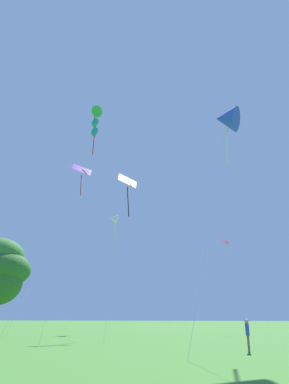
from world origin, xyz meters
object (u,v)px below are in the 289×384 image
kite_blue_delta (226,119)px  kite_green_small (95,112)px  kite_white_distant (114,219)px  kite_pink_low (226,246)px  kite_yellow_diamond (127,189)px  person_in_red_shirt (247,332)px  kite_teal_box (95,129)px  kite_purple_streamer (80,176)px

kite_blue_delta → kite_green_small: 23.34m
kite_white_distant → kite_pink_low: bearing=-9.5°
kite_yellow_diamond → person_in_red_shirt: 23.41m
kite_teal_box → person_in_red_shirt: 20.65m
kite_pink_low → kite_blue_delta: bearing=-87.2°
kite_purple_streamer → kite_teal_box: kite_teal_box is taller
kite_white_distant → person_in_red_shirt: bearing=-58.1°
kite_pink_low → person_in_red_shirt: (0.92, -22.44, -8.50)m
kite_green_small → kite_white_distant: bearing=86.3°
kite_green_small → kite_white_distant: (0.48, 7.44, -12.22)m
kite_green_small → kite_pink_low: kite_green_small is taller
person_in_red_shirt → kite_teal_box: bearing=151.3°
kite_purple_streamer → kite_pink_low: kite_purple_streamer is taller
kite_pink_low → kite_white_distant: (-14.58, 2.44, 4.82)m
kite_yellow_diamond → kite_green_small: size_ratio=0.61×
kite_green_small → kite_white_distant: kite_green_small is taller
kite_yellow_diamond → kite_green_small: 12.91m
kite_purple_streamer → kite_white_distant: (-1.14, 14.05, -0.66)m
kite_purple_streamer → person_in_red_shirt: kite_purple_streamer is taller
kite_white_distant → person_in_red_shirt: size_ratio=9.72×
kite_blue_delta → kite_pink_low: 19.08m
kite_yellow_diamond → kite_pink_low: bearing=35.2°
kite_green_small → kite_blue_delta: bearing=-39.3°
kite_blue_delta → kite_green_small: bearing=140.7°
kite_purple_streamer → kite_green_small: kite_green_small is taller
kite_green_small → kite_white_distant: 14.31m
kite_purple_streamer → kite_white_distant: 14.11m
kite_yellow_diamond → kite_white_distant: (-4.67, 9.44, -0.55)m
kite_green_small → person_in_red_shirt: (15.98, -17.43, -25.54)m
kite_blue_delta → kite_yellow_diamond: 15.48m
kite_purple_streamer → kite_teal_box: size_ratio=0.91×
kite_purple_streamer → person_in_red_shirt: (14.36, -10.82, -13.98)m
kite_blue_delta → kite_pink_low: kite_blue_delta is taller
kite_blue_delta → kite_purple_streamer: 15.73m
kite_teal_box → kite_yellow_diamond: bearing=87.9°
kite_purple_streamer → kite_teal_box: 6.11m
kite_teal_box → kite_white_distant: kite_teal_box is taller
kite_teal_box → kite_blue_delta: bearing=-9.0°
kite_yellow_diamond → person_in_red_shirt: kite_yellow_diamond is taller
kite_green_small → kite_teal_box: size_ratio=1.51×
kite_blue_delta → kite_pink_low: (-0.89, 18.06, -6.09)m
kite_blue_delta → person_in_red_shirt: size_ratio=10.79×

